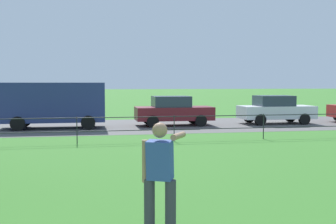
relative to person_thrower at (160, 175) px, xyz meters
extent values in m
cube|color=#565454|center=(-1.46, 15.67, -0.89)|extent=(80.00, 7.52, 0.01)
cylinder|color=#232328|center=(-1.46, 9.65, -0.39)|extent=(0.04, 0.04, 1.00)
cylinder|color=#232328|center=(2.17, 9.65, -0.39)|extent=(0.04, 0.04, 1.00)
cylinder|color=#232328|center=(5.79, 9.65, -0.39)|extent=(0.04, 0.04, 1.00)
cylinder|color=#232328|center=(-1.46, 9.65, -0.44)|extent=(29.01, 0.03, 0.03)
cylinder|color=#232328|center=(-1.46, 9.65, 0.06)|extent=(29.01, 0.03, 0.03)
cylinder|color=#383842|center=(-0.15, 0.06, -0.48)|extent=(0.16, 0.16, 0.82)
cylinder|color=#383842|center=(0.14, -0.08, -0.48)|extent=(0.16, 0.16, 0.82)
cube|color=#334C99|center=(-0.01, -0.01, 0.22)|extent=(0.44, 0.40, 0.58)
sphere|color=#A87A5B|center=(-0.01, -0.01, 0.65)|extent=(0.22, 0.22, 0.22)
cylinder|color=#A87A5B|center=(0.31, 0.18, 0.54)|extent=(0.35, 0.60, 0.12)
cylinder|color=#A87A5B|center=(-0.21, 0.08, 0.19)|extent=(0.09, 0.09, 0.62)
cube|color=navy|center=(-2.76, 15.24, 0.40)|extent=(5.01, 1.99, 1.90)
cube|color=#283342|center=(-0.76, 15.22, 0.73)|extent=(0.13, 1.67, 0.76)
cylinder|color=black|center=(-1.06, 16.15, -0.55)|extent=(0.68, 0.24, 0.68)
cylinder|color=black|center=(-1.07, 14.29, -0.55)|extent=(0.68, 0.24, 0.68)
cylinder|color=black|center=(-4.26, 16.18, -0.55)|extent=(0.68, 0.24, 0.68)
cylinder|color=black|center=(-4.27, 14.31, -0.55)|extent=(0.68, 0.24, 0.68)
cube|color=maroon|center=(3.33, 15.46, -0.25)|extent=(4.01, 1.71, 0.68)
cube|color=#2D3847|center=(3.18, 15.46, 0.37)|extent=(1.90, 1.53, 0.56)
cylinder|color=black|center=(4.57, 16.27, -0.59)|extent=(0.60, 0.20, 0.60)
cylinder|color=black|center=(4.58, 14.65, -0.59)|extent=(0.60, 0.20, 0.60)
cylinder|color=black|center=(2.09, 16.26, -0.59)|extent=(0.60, 0.20, 0.60)
cylinder|color=black|center=(2.10, 14.65, -0.59)|extent=(0.60, 0.20, 0.60)
cube|color=silver|center=(9.02, 15.40, -0.25)|extent=(4.02, 1.74, 0.68)
cube|color=#2D3847|center=(8.87, 15.40, 0.37)|extent=(1.91, 1.54, 0.56)
cylinder|color=black|center=(10.27, 16.20, -0.59)|extent=(0.60, 0.21, 0.60)
cylinder|color=black|center=(10.26, 14.58, -0.59)|extent=(0.60, 0.21, 0.60)
cylinder|color=black|center=(7.79, 16.22, -0.59)|extent=(0.60, 0.21, 0.60)
cylinder|color=black|center=(7.78, 14.61, -0.59)|extent=(0.60, 0.21, 0.60)
camera|label=1|loc=(-0.99, -5.91, 1.33)|focal=44.79mm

